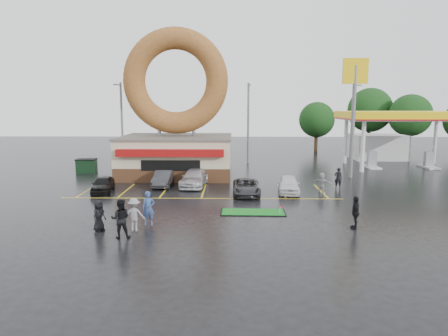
{
  "coord_description": "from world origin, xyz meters",
  "views": [
    {
      "loc": [
        2.12,
        -24.12,
        6.51
      ],
      "look_at": [
        1.61,
        3.3,
        2.2
      ],
      "focal_mm": 32.0,
      "sensor_mm": 36.0,
      "label": 1
    }
  ],
  "objects_px": {
    "car_white": "(289,184)",
    "person_blue": "(148,208)",
    "person_cameraman": "(355,212)",
    "car_silver": "(194,178)",
    "gas_station": "(391,131)",
    "dumpster": "(87,166)",
    "streetlight_left": "(122,121)",
    "streetlight_mid": "(248,121)",
    "donut_shop": "(176,128)",
    "car_dgrey": "(163,178)",
    "car_grey": "(246,187)",
    "shell_sign": "(354,96)",
    "streetlight_right": "(353,121)",
    "car_black": "(103,184)",
    "putting_green": "(253,212)"
  },
  "relations": [
    {
      "from": "person_cameraman",
      "to": "car_silver",
      "type": "bearing_deg",
      "value": -126.06
    },
    {
      "from": "person_cameraman",
      "to": "car_white",
      "type": "bearing_deg",
      "value": -152.01
    },
    {
      "from": "streetlight_mid",
      "to": "donut_shop",
      "type": "bearing_deg",
      "value": -131.38
    },
    {
      "from": "car_grey",
      "to": "person_blue",
      "type": "relative_size",
      "value": 2.23
    },
    {
      "from": "streetlight_mid",
      "to": "person_cameraman",
      "type": "relative_size",
      "value": 5.15
    },
    {
      "from": "donut_shop",
      "to": "gas_station",
      "type": "relative_size",
      "value": 0.99
    },
    {
      "from": "streetlight_right",
      "to": "car_white",
      "type": "xyz_separation_m",
      "value": [
        -9.57,
        -16.6,
        -4.13
      ]
    },
    {
      "from": "donut_shop",
      "to": "streetlight_right",
      "type": "distance_m",
      "value": 21.0
    },
    {
      "from": "streetlight_mid",
      "to": "car_grey",
      "type": "xyz_separation_m",
      "value": [
        -0.78,
        -16.3,
        -4.2
      ]
    },
    {
      "from": "donut_shop",
      "to": "person_cameraman",
      "type": "distance_m",
      "value": 20.45
    },
    {
      "from": "gas_station",
      "to": "dumpster",
      "type": "xyz_separation_m",
      "value": [
        -31.97,
        -6.98,
        -3.05
      ]
    },
    {
      "from": "donut_shop",
      "to": "streetlight_left",
      "type": "xyz_separation_m",
      "value": [
        -7.0,
        6.95,
        0.32
      ]
    },
    {
      "from": "gas_station",
      "to": "shell_sign",
      "type": "distance_m",
      "value": 11.93
    },
    {
      "from": "person_cameraman",
      "to": "car_dgrey",
      "type": "bearing_deg",
      "value": -119.18
    },
    {
      "from": "car_white",
      "to": "putting_green",
      "type": "bearing_deg",
      "value": -112.0
    },
    {
      "from": "car_black",
      "to": "shell_sign",
      "type": "bearing_deg",
      "value": 9.87
    },
    {
      "from": "car_white",
      "to": "person_cameraman",
      "type": "height_order",
      "value": "person_cameraman"
    },
    {
      "from": "donut_shop",
      "to": "gas_station",
      "type": "distance_m",
      "value": 24.35
    },
    {
      "from": "donut_shop",
      "to": "car_dgrey",
      "type": "bearing_deg",
      "value": -94.32
    },
    {
      "from": "car_silver",
      "to": "streetlight_mid",
      "type": "bearing_deg",
      "value": 74.88
    },
    {
      "from": "car_black",
      "to": "car_grey",
      "type": "bearing_deg",
      "value": -11.88
    },
    {
      "from": "car_white",
      "to": "person_blue",
      "type": "bearing_deg",
      "value": -131.21
    },
    {
      "from": "car_silver",
      "to": "person_blue",
      "type": "relative_size",
      "value": 2.47
    },
    {
      "from": "person_blue",
      "to": "person_cameraman",
      "type": "height_order",
      "value": "person_blue"
    },
    {
      "from": "donut_shop",
      "to": "person_blue",
      "type": "xyz_separation_m",
      "value": [
        0.58,
        -15.93,
        -3.53
      ]
    },
    {
      "from": "streetlight_mid",
      "to": "person_cameraman",
      "type": "height_order",
      "value": "streetlight_mid"
    },
    {
      "from": "car_dgrey",
      "to": "person_blue",
      "type": "height_order",
      "value": "person_blue"
    },
    {
      "from": "streetlight_right",
      "to": "putting_green",
      "type": "bearing_deg",
      "value": -119.4
    },
    {
      "from": "streetlight_mid",
      "to": "car_dgrey",
      "type": "distance_m",
      "value": 15.72
    },
    {
      "from": "gas_station",
      "to": "streetlight_mid",
      "type": "relative_size",
      "value": 1.52
    },
    {
      "from": "car_silver",
      "to": "person_blue",
      "type": "height_order",
      "value": "person_blue"
    },
    {
      "from": "car_black",
      "to": "person_blue",
      "type": "xyz_separation_m",
      "value": [
        5.19,
        -8.32,
        0.33
      ]
    },
    {
      "from": "car_white",
      "to": "donut_shop",
      "type": "bearing_deg",
      "value": 146.65
    },
    {
      "from": "dumpster",
      "to": "streetlight_left",
      "type": "bearing_deg",
      "value": 66.93
    },
    {
      "from": "person_cameraman",
      "to": "putting_green",
      "type": "bearing_deg",
      "value": -106.8
    },
    {
      "from": "car_silver",
      "to": "car_grey",
      "type": "distance_m",
      "value": 5.17
    },
    {
      "from": "gas_station",
      "to": "putting_green",
      "type": "bearing_deg",
      "value": -127.86
    },
    {
      "from": "shell_sign",
      "to": "car_white",
      "type": "height_order",
      "value": "shell_sign"
    },
    {
      "from": "streetlight_right",
      "to": "person_cameraman",
      "type": "xyz_separation_m",
      "value": [
        -7.27,
        -25.31,
        -3.91
      ]
    },
    {
      "from": "streetlight_left",
      "to": "putting_green",
      "type": "relative_size",
      "value": 2.25
    },
    {
      "from": "person_cameraman",
      "to": "streetlight_left",
      "type": "bearing_deg",
      "value": -128.02
    },
    {
      "from": "donut_shop",
      "to": "streetlight_mid",
      "type": "distance_m",
      "value": 10.59
    },
    {
      "from": "car_silver",
      "to": "car_black",
      "type": "bearing_deg",
      "value": -155.09
    },
    {
      "from": "streetlight_left",
      "to": "car_grey",
      "type": "relative_size",
      "value": 2.15
    },
    {
      "from": "shell_sign",
      "to": "car_grey",
      "type": "height_order",
      "value": "shell_sign"
    },
    {
      "from": "gas_station",
      "to": "person_blue",
      "type": "relative_size",
      "value": 7.27
    },
    {
      "from": "streetlight_mid",
      "to": "car_dgrey",
      "type": "height_order",
      "value": "streetlight_mid"
    },
    {
      "from": "shell_sign",
      "to": "car_white",
      "type": "relative_size",
      "value": 2.78
    },
    {
      "from": "gas_station",
      "to": "dumpster",
      "type": "distance_m",
      "value": 32.86
    },
    {
      "from": "shell_sign",
      "to": "person_cameraman",
      "type": "relative_size",
      "value": 6.06
    }
  ]
}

